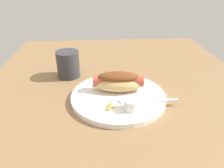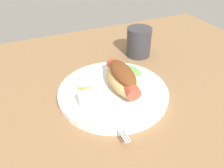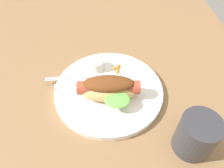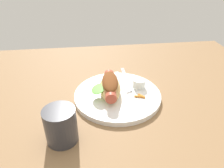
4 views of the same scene
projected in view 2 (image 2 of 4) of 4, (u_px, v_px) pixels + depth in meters
ground_plane at (114, 99)px, 57.98cm from camera, size 120.00×90.00×1.80cm
plate at (114, 92)px, 57.65cm from camera, size 28.10×28.10×1.60cm
hot_dog at (122, 78)px, 56.08cm from camera, size 10.14×15.27×6.02cm
sauce_ramekin at (87, 99)px, 51.62cm from camera, size 4.21×4.21×2.97cm
fork at (110, 114)px, 49.50cm from camera, size 1.33×16.59×0.40cm
knife at (115, 108)px, 51.04cm from camera, size 3.28×14.57×0.36cm
carrot_garnish at (84, 89)px, 56.84cm from camera, size 3.43×2.37×0.66cm
drinking_cup at (139, 42)px, 72.95cm from camera, size 7.96×7.96×9.38cm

